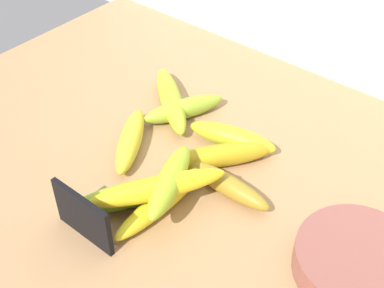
% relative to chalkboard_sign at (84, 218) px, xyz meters
% --- Properties ---
extents(counter_top, '(1.10, 0.76, 0.03)m').
position_rel_chalkboard_sign_xyz_m(counter_top, '(0.02, 0.21, -0.05)').
color(counter_top, '#A97E52').
rests_on(counter_top, ground).
extents(chalkboard_sign, '(0.11, 0.02, 0.08)m').
position_rel_chalkboard_sign_xyz_m(chalkboard_sign, '(0.00, 0.00, 0.00)').
color(chalkboard_sign, black).
rests_on(chalkboard_sign, counter_top).
extents(fruit_bowl, '(0.17, 0.17, 0.04)m').
position_rel_chalkboard_sign_xyz_m(fruit_bowl, '(0.33, 0.19, -0.02)').
color(fruit_bowl, brown).
rests_on(fruit_bowl, counter_top).
extents(banana_0, '(0.10, 0.16, 0.04)m').
position_rel_chalkboard_sign_xyz_m(banana_0, '(-0.07, 0.31, -0.02)').
color(banana_0, '#97B32E').
rests_on(banana_0, counter_top).
extents(banana_1, '(0.16, 0.08, 0.04)m').
position_rel_chalkboard_sign_xyz_m(banana_1, '(0.05, 0.30, -0.02)').
color(banana_1, '#B0B923').
rests_on(banana_1, counter_top).
extents(banana_2, '(0.14, 0.20, 0.04)m').
position_rel_chalkboard_sign_xyz_m(banana_2, '(0.01, 0.09, -0.02)').
color(banana_2, '#92B929').
rests_on(banana_2, counter_top).
extents(banana_3, '(0.04, 0.20, 0.03)m').
position_rel_chalkboard_sign_xyz_m(banana_3, '(0.05, 0.11, -0.02)').
color(banana_3, yellow).
rests_on(banana_3, counter_top).
extents(banana_4, '(0.16, 0.04, 0.03)m').
position_rel_chalkboard_sign_xyz_m(banana_4, '(0.11, 0.20, -0.02)').
color(banana_4, olive).
rests_on(banana_4, counter_top).
extents(banana_5, '(0.12, 0.16, 0.04)m').
position_rel_chalkboard_sign_xyz_m(banana_5, '(-0.09, 0.18, -0.02)').
color(banana_5, yellow).
rests_on(banana_5, counter_top).
extents(banana_6, '(0.19, 0.16, 0.04)m').
position_rel_chalkboard_sign_xyz_m(banana_6, '(-0.11, 0.31, -0.02)').
color(banana_6, '#ACC02A').
rests_on(banana_6, counter_top).
extents(banana_7, '(0.15, 0.17, 0.04)m').
position_rel_chalkboard_sign_xyz_m(banana_7, '(0.06, 0.24, -0.02)').
color(banana_7, gold).
rests_on(banana_7, counter_top).
extents(banana_8, '(0.14, 0.20, 0.04)m').
position_rel_chalkboard_sign_xyz_m(banana_8, '(0.05, 0.10, 0.01)').
color(banana_8, yellow).
rests_on(banana_8, banana_3).
extents(banana_9, '(0.10, 0.16, 0.04)m').
position_rel_chalkboard_sign_xyz_m(banana_9, '(0.06, 0.12, 0.01)').
color(banana_9, '#A5C228').
rests_on(banana_9, banana_3).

